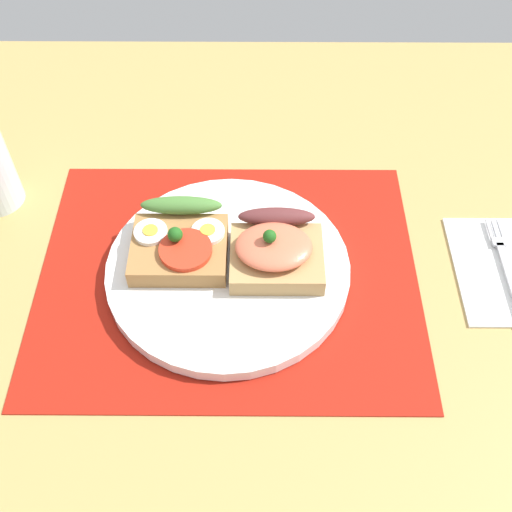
% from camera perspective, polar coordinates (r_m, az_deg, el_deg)
% --- Properties ---
extents(ground_plane, '(1.20, 0.90, 0.03)m').
position_cam_1_polar(ground_plane, '(0.70, -2.47, -2.50)').
color(ground_plane, tan).
extents(placemat, '(0.41, 0.33, 0.00)m').
position_cam_1_polar(placemat, '(0.68, -2.51, -1.63)').
color(placemat, '#9D1A0E').
rests_on(placemat, ground_plane).
extents(plate, '(0.26, 0.26, 0.01)m').
position_cam_1_polar(plate, '(0.68, -2.54, -1.17)').
color(plate, white).
rests_on(plate, placemat).
extents(sandwich_egg_tomato, '(0.10, 0.10, 0.04)m').
position_cam_1_polar(sandwich_egg_tomato, '(0.67, -6.91, 1.22)').
color(sandwich_egg_tomato, '#A3713E').
rests_on(sandwich_egg_tomato, plate).
extents(sandwich_salmon, '(0.10, 0.10, 0.05)m').
position_cam_1_polar(sandwich_salmon, '(0.66, 1.80, 0.38)').
color(sandwich_salmon, tan).
rests_on(sandwich_salmon, plate).
extents(napkin, '(0.11, 0.15, 0.01)m').
position_cam_1_polar(napkin, '(0.74, 21.84, -1.08)').
color(napkin, white).
rests_on(napkin, ground_plane).
extents(fork, '(0.02, 0.14, 0.00)m').
position_cam_1_polar(fork, '(0.74, 21.75, -0.76)').
color(fork, '#B7B7BC').
rests_on(fork, napkin).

